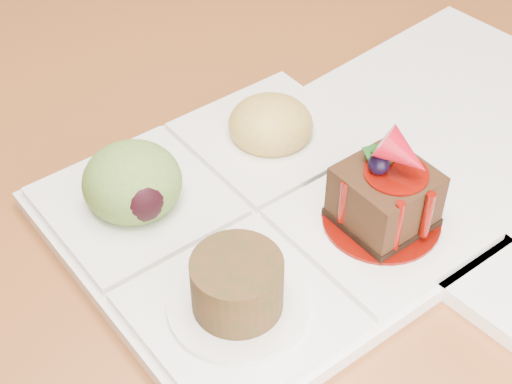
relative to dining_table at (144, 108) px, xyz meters
name	(u,v)px	position (x,y,z in m)	size (l,w,h in m)	color
dining_table	(144,108)	(0.00, 0.00, 0.00)	(1.00, 1.80, 0.75)	brown
sampler_plate	(251,207)	(0.00, -0.25, 0.09)	(0.29, 0.29, 0.10)	white
second_plate	(481,145)	(0.19, -0.25, 0.07)	(0.28, 0.28, 0.01)	white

